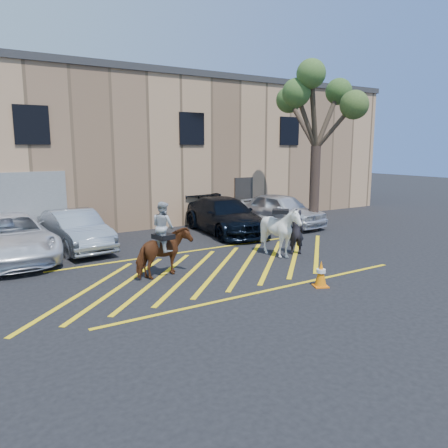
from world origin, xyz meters
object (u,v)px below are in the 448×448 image
handler (296,232)px  tree (317,102)px  mounted_bay (164,247)px  traffic_cone (321,274)px  saddled_white (280,231)px  car_white_pickup (10,237)px  car_blue_suv (225,216)px  car_white_suv (281,210)px  car_silver_sedan (75,230)px

handler → tree: size_ratio=0.22×
mounted_bay → traffic_cone: 4.53m
mounted_bay → saddled_white: size_ratio=1.03×
car_white_pickup → saddled_white: 9.16m
car_blue_suv → car_white_suv: bearing=7.1°
handler → mounted_bay: mounted_bay is taller
car_white_pickup → handler: size_ratio=3.40×
car_white_pickup → car_blue_suv: bearing=-0.5°
car_white_suv → mounted_bay: 9.52m
car_white_pickup → traffic_cone: 10.27m
traffic_cone → tree: (5.52, 6.07, 5.33)m
handler → tree: (3.63, 2.91, 4.88)m
mounted_bay → saddled_white: (4.40, 0.02, -0.01)m
car_white_pickup → handler: bearing=-28.5°
saddled_white → traffic_cone: saddled_white is taller
car_white_pickup → mounted_bay: (3.55, -4.58, 0.13)m
car_white_pickup → handler: handler is taller
traffic_cone → car_silver_sedan: bearing=119.4°
car_silver_sedan → car_blue_suv: bearing=-7.6°
mounted_bay → tree: tree is taller
mounted_bay → saddled_white: mounted_bay is taller
handler → saddled_white: (-0.72, -0.00, 0.08)m
handler → saddled_white: size_ratio=0.75×
handler → saddled_white: 0.73m
car_blue_suv → handler: handler is taller
car_blue_suv → mounted_bay: (-5.06, -4.62, 0.13)m
handler → car_blue_suv: bearing=-66.5°
handler → traffic_cone: 3.71m
handler → mounted_bay: 5.12m
handler → car_silver_sedan: bearing=-14.6°
car_white_pickup → car_white_suv: bearing=-0.5°
traffic_cone → car_white_pickup: bearing=131.3°
saddled_white → mounted_bay: bearing=-179.7°
car_silver_sedan → car_white_suv: (9.62, -0.27, 0.05)m
mounted_bay → traffic_cone: bearing=-44.1°
car_silver_sedan → mounted_bay: size_ratio=1.99×
car_white_suv → tree: size_ratio=0.63×
car_white_suv → mounted_bay: (-8.30, -4.65, 0.12)m
car_blue_suv → tree: 6.38m
handler → tree: tree is taller
car_white_pickup → car_white_suv: size_ratio=1.20×
handler → traffic_cone: handler is taller
mounted_bay → tree: size_ratio=0.31×
mounted_bay → traffic_cone: (3.23, -3.13, -0.54)m
car_white_pickup → car_white_suv: (11.85, 0.07, 0.02)m
handler → traffic_cone: (-1.89, -3.16, -0.45)m
saddled_white → car_white_suv: bearing=49.8°
car_blue_suv → handler: (0.06, -4.60, 0.04)m
car_white_suv → tree: (0.45, -1.71, 4.91)m
car_white_pickup → traffic_cone: size_ratio=7.57×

